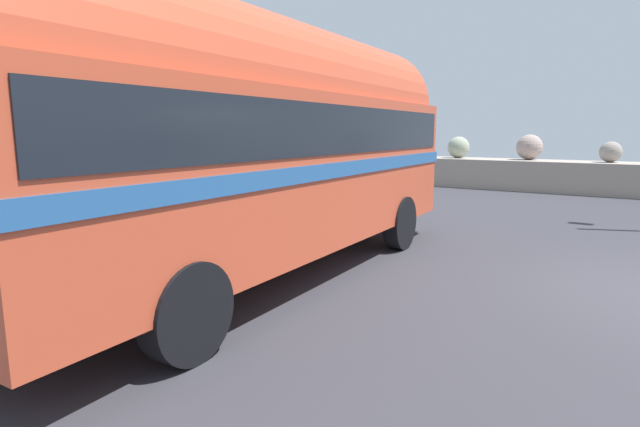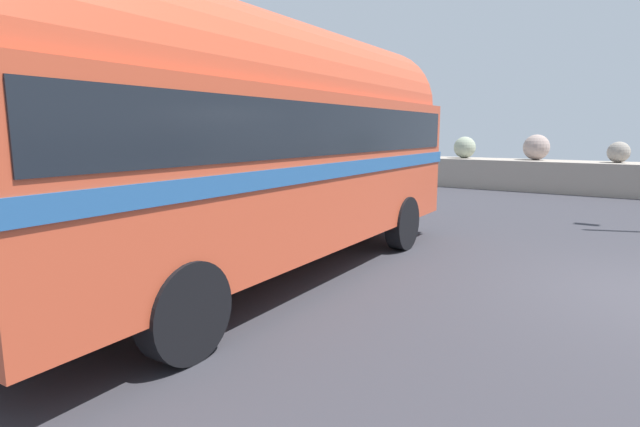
# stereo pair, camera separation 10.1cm
# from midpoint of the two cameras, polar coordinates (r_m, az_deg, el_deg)

# --- Properties ---
(vintage_coach) EXTENTS (2.83, 8.69, 3.70)m
(vintage_coach) POSITION_cam_midpoint_polar(r_m,az_deg,el_deg) (7.18, -7.15, 8.72)
(vintage_coach) COLOR black
(vintage_coach) RESTS_ON ground
(second_coach) EXTENTS (2.65, 8.65, 3.70)m
(second_coach) POSITION_cam_midpoint_polar(r_m,az_deg,el_deg) (11.17, -21.02, 8.40)
(second_coach) COLOR black
(second_coach) RESTS_ON ground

